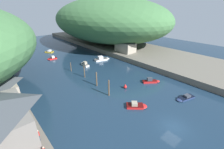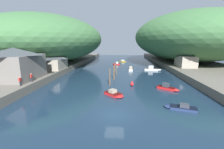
{
  "view_description": "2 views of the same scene",
  "coord_description": "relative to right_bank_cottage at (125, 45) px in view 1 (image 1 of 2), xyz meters",
  "views": [
    {
      "loc": [
        -19.02,
        -7.02,
        17.29
      ],
      "look_at": [
        2.15,
        17.11,
        2.49
      ],
      "focal_mm": 24.0,
      "sensor_mm": 36.0,
      "label": 1
    },
    {
      "loc": [
        0.94,
        -17.68,
        9.12
      ],
      "look_at": [
        -1.7,
        19.02,
        1.24
      ],
      "focal_mm": 24.0,
      "sensor_mm": 36.0,
      "label": 2
    }
  ],
  "objects": [
    {
      "name": "mooring_post_middle",
      "position": [
        -21.87,
        -11.95,
        -2.15
      ],
      "size": [
        0.29,
        0.29,
        3.54
      ],
      "color": "brown",
      "rests_on": "water_surface"
    },
    {
      "name": "boat_far_upstream",
      "position": [
        -10.77,
        -19.49,
        -3.53
      ],
      "size": [
        4.09,
        3.4,
        1.32
      ],
      "rotation": [
        0.0,
        0.0,
        4.08
      ],
      "color": "red",
      "rests_on": "water_surface"
    },
    {
      "name": "boat_navy_launch",
      "position": [
        -11.66,
        -28.29,
        -3.68
      ],
      "size": [
        4.48,
        2.47,
        0.81
      ],
      "rotation": [
        0.0,
        0.0,
        1.29
      ],
      "color": "navy",
      "rests_on": "water_surface"
    },
    {
      "name": "mooring_post_fourth",
      "position": [
        -21.56,
        -6.11,
        -2.27
      ],
      "size": [
        0.22,
        0.22,
        3.31
      ],
      "color": "brown",
      "rests_on": "water_surface"
    },
    {
      "name": "boat_yellow_tender",
      "position": [
        -20.09,
        23.67,
        -3.63
      ],
      "size": [
        3.66,
        3.96,
        1.0
      ],
      "rotation": [
        0.0,
        0.0,
        0.65
      ],
      "color": "gold",
      "rests_on": "water_surface"
    },
    {
      "name": "person_on_quay",
      "position": [
        -37.5,
        -21.17,
        -1.38
      ],
      "size": [
        0.24,
        0.39,
        1.69
      ],
      "rotation": [
        0.0,
        0.0,
        1.63
      ],
      "color": "#282D3D",
      "rests_on": "left_bank"
    },
    {
      "name": "hillside_right",
      "position": [
        7.38,
        18.3,
        7.44
      ],
      "size": [
        43.49,
        60.89,
        19.59
      ],
      "color": "#3D6B3D",
      "rests_on": "right_bank"
    },
    {
      "name": "channel_buoy_near",
      "position": [
        -17.68,
        -17.25,
        -3.49
      ],
      "size": [
        0.75,
        0.75,
        1.13
      ],
      "color": "red",
      "rests_on": "water_surface"
    },
    {
      "name": "boat_mid_channel",
      "position": [
        -21.1,
        -23.56,
        -3.61
      ],
      "size": [
        3.87,
        3.77,
        1.01
      ],
      "rotation": [
        0.0,
        0.0,
        3.96
      ],
      "color": "red",
      "rests_on": "water_surface"
    },
    {
      "name": "right_bank",
      "position": [
        6.28,
        -0.72,
        -3.14
      ],
      "size": [
        22.0,
        120.0,
        1.58
      ],
      "color": "#666056",
      "rests_on": "ground"
    },
    {
      "name": "boat_far_right_bank",
      "position": [
        -17.0,
        1.35,
        -3.48
      ],
      "size": [
        1.47,
        4.06,
        1.44
      ],
      "rotation": [
        0.0,
        0.0,
        6.22
      ],
      "color": "silver",
      "rests_on": "water_surface"
    },
    {
      "name": "mooring_post_farthest",
      "position": [
        -22.29,
        0.05,
        -2.6
      ],
      "size": [
        0.2,
        0.2,
        2.64
      ],
      "color": "brown",
      "rests_on": "water_surface"
    },
    {
      "name": "boat_cabin_cruiser",
      "position": [
        -9.62,
        1.75,
        -3.48
      ],
      "size": [
        5.71,
        3.24,
        1.5
      ],
      "rotation": [
        0.0,
        0.0,
        4.48
      ],
      "color": "white",
      "rests_on": "water_surface"
    },
    {
      "name": "right_bank_cottage",
      "position": [
        0.0,
        0.0,
        0.0
      ],
      "size": [
        5.03,
        7.4,
        4.58
      ],
      "color": "gray",
      "rests_on": "right_bank"
    },
    {
      "name": "mooring_post_second",
      "position": [
        -22.47,
        -17.09,
        -2.08
      ],
      "size": [
        0.29,
        0.29,
        3.69
      ],
      "color": "brown",
      "rests_on": "water_surface"
    },
    {
      "name": "boat_near_quay",
      "position": [
        -22.41,
        14.22,
        -3.59
      ],
      "size": [
        3.29,
        1.83,
        1.12
      ],
      "rotation": [
        0.0,
        0.0,
        1.5
      ],
      "color": "red",
      "rests_on": "water_surface"
    },
    {
      "name": "water_surface",
      "position": [
        -20.68,
        -0.72,
        -3.93
      ],
      "size": [
        130.0,
        130.0,
        0.0
      ],
      "primitive_type": "plane",
      "color": "#192D42",
      "rests_on": "ground"
    }
  ]
}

